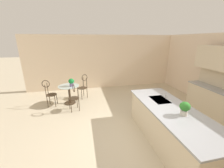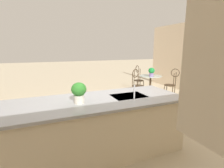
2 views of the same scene
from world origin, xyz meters
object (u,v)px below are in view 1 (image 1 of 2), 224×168
at_px(chair_toward_desk, 74,96).
at_px(potted_plant_counter_near, 185,108).
at_px(bistro_table, 69,93).
at_px(chair_near_window, 83,85).
at_px(potted_plant_on_table, 71,82).
at_px(chair_by_island, 50,92).

distance_m(chair_toward_desk, potted_plant_counter_near, 3.49).
height_order(bistro_table, chair_near_window, chair_near_window).
distance_m(potted_plant_on_table, potted_plant_counter_near, 3.98).
distance_m(chair_toward_desk, potted_plant_on_table, 0.72).
bearing_deg(chair_near_window, potted_plant_on_table, -39.19).
xyz_separation_m(chair_near_window, potted_plant_on_table, (0.54, -0.44, 0.34)).
distance_m(chair_near_window, potted_plant_counter_near, 4.20).
bearing_deg(bistro_table, chair_near_window, 130.12).
distance_m(chair_by_island, chair_toward_desk, 1.10).
bearing_deg(chair_by_island, chair_toward_desk, 56.76).
distance_m(bistro_table, chair_by_island, 0.72).
bearing_deg(chair_toward_desk, chair_by_island, -123.24).
height_order(bistro_table, potted_plant_counter_near, potted_plant_counter_near).
bearing_deg(bistro_table, chair_by_island, -83.02).
bearing_deg(bistro_table, potted_plant_on_table, 63.01).
xyz_separation_m(bistro_table, potted_plant_counter_near, (3.14, 2.65, 0.65)).
xyz_separation_m(bistro_table, chair_by_island, (0.09, -0.70, 0.13)).
height_order(chair_toward_desk, potted_plant_counter_near, potted_plant_counter_near).
distance_m(chair_near_window, chair_toward_desk, 1.22).
bearing_deg(bistro_table, chair_toward_desk, 17.51).
xyz_separation_m(potted_plant_on_table, potted_plant_counter_near, (3.07, 2.52, 0.18)).
xyz_separation_m(chair_toward_desk, potted_plant_on_table, (-0.63, -0.09, 0.34)).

